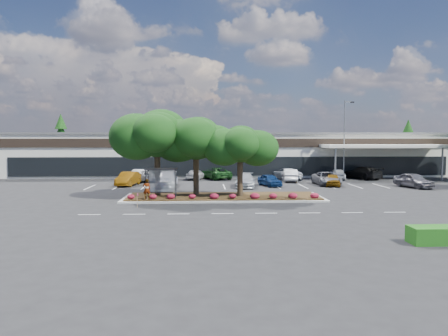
{
  "coord_description": "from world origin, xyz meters",
  "views": [
    {
      "loc": [
        -3.69,
        -35.43,
        5.53
      ],
      "look_at": [
        -1.83,
        6.49,
        2.6
      ],
      "focal_mm": 35.0,
      "sensor_mm": 36.0,
      "label": 1
    }
  ],
  "objects_px": {
    "light_pole": "(345,145)",
    "survey_stake": "(137,198)",
    "car_0": "(128,179)",
    "car_1": "(167,179)"
  },
  "relations": [
    {
      "from": "car_0",
      "to": "car_1",
      "type": "relative_size",
      "value": 0.88
    },
    {
      "from": "light_pole",
      "to": "car_1",
      "type": "bearing_deg",
      "value": -164.23
    },
    {
      "from": "survey_stake",
      "to": "car_1",
      "type": "relative_size",
      "value": 0.21
    },
    {
      "from": "car_1",
      "to": "survey_stake",
      "type": "bearing_deg",
      "value": -93.93
    },
    {
      "from": "survey_stake",
      "to": "car_0",
      "type": "bearing_deg",
      "value": 102.27
    },
    {
      "from": "survey_stake",
      "to": "car_0",
      "type": "height_order",
      "value": "car_0"
    },
    {
      "from": "survey_stake",
      "to": "car_1",
      "type": "distance_m",
      "value": 15.36
    },
    {
      "from": "light_pole",
      "to": "survey_stake",
      "type": "bearing_deg",
      "value": -137.39
    },
    {
      "from": "survey_stake",
      "to": "car_1",
      "type": "height_order",
      "value": "car_1"
    },
    {
      "from": "light_pole",
      "to": "survey_stake",
      "type": "relative_size",
      "value": 9.01
    }
  ]
}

